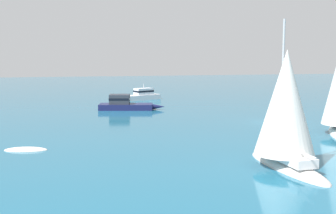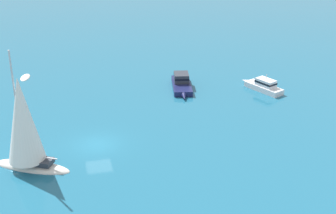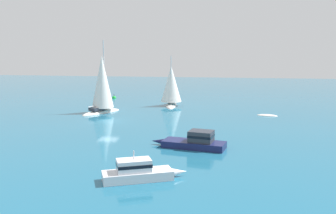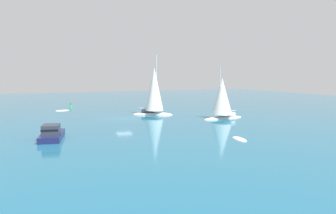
{
  "view_description": "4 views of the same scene",
  "coord_description": "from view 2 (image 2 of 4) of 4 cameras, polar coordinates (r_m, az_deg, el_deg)",
  "views": [
    {
      "loc": [
        -17.69,
        -37.48,
        6.55
      ],
      "look_at": [
        -8.87,
        5.8,
        0.96
      ],
      "focal_mm": 47.06,
      "sensor_mm": 36.0,
      "label": 1
    },
    {
      "loc": [
        40.87,
        -3.02,
        21.61
      ],
      "look_at": [
        -2.86,
        7.76,
        1.92
      ],
      "focal_mm": 50.33,
      "sensor_mm": 36.0,
      "label": 2
    },
    {
      "loc": [
        -15.59,
        47.34,
        9.44
      ],
      "look_at": [
        -8.96,
        5.62,
        2.94
      ],
      "focal_mm": 40.46,
      "sensor_mm": 36.0,
      "label": 3
    },
    {
      "loc": [
        -50.64,
        13.97,
        7.38
      ],
      "look_at": [
        -9.07,
        -3.91,
        2.64
      ],
      "focal_mm": 34.25,
      "sensor_mm": 36.0,
      "label": 4
    }
  ],
  "objects": [
    {
      "name": "cabin_cruiser",
      "position": [
        59.73,
        11.47,
        2.56
      ],
      "size": [
        6.24,
        3.62,
        2.22
      ],
      "rotation": [
        0.0,
        0.0,
        3.56
      ],
      "color": "white",
      "rests_on": "ground"
    },
    {
      "name": "ground_plane",
      "position": [
        46.33,
        -8.53,
        -4.48
      ],
      "size": [
        160.0,
        160.0,
        0.0
      ],
      "primitive_type": "plane",
      "color": "#1E607F"
    },
    {
      "name": "tender",
      "position": [
        65.93,
        -16.9,
        3.42
      ],
      "size": [
        3.02,
        1.64,
        0.43
      ],
      "rotation": [
        0.0,
        0.0,
        6.11
      ],
      "color": "silver",
      "rests_on": "ground"
    },
    {
      "name": "cabin_cruiser_1",
      "position": [
        59.34,
        1.67,
        2.91
      ],
      "size": [
        7.58,
        3.34,
        1.73
      ],
      "rotation": [
        0.0,
        0.0,
        6.09
      ],
      "color": "#191E4C",
      "rests_on": "ground"
    },
    {
      "name": "sloop",
      "position": [
        42.07,
        -17.02,
        -2.36
      ],
      "size": [
        5.05,
        7.25,
        11.22
      ],
      "rotation": [
        0.0,
        0.0,
        4.23
      ],
      "color": "silver",
      "rests_on": "ground"
    }
  ]
}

